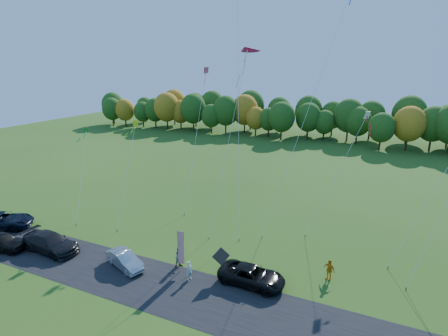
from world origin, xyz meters
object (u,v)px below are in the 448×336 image
at_px(silver_sedan, 125,260).
at_px(feather_flag, 180,247).
at_px(black_suv, 252,275).
at_px(person_east, 329,270).

height_order(silver_sedan, feather_flag, feather_flag).
xyz_separation_m(silver_sedan, feather_flag, (4.81, 1.21, 1.69)).
bearing_deg(black_suv, feather_flag, 101.38).
distance_m(black_suv, person_east, 6.25).
bearing_deg(black_suv, silver_sedan, 103.46).
bearing_deg(feather_flag, person_east, 19.92).
height_order(silver_sedan, person_east, person_east).
relative_size(black_suv, feather_flag, 1.36).
height_order(black_suv, silver_sedan, black_suv).
height_order(black_suv, feather_flag, feather_flag).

